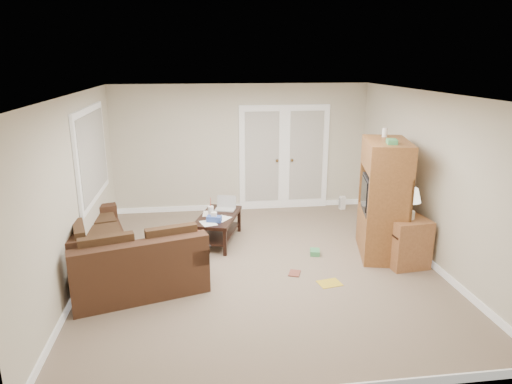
{
  "coord_description": "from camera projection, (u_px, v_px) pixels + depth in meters",
  "views": [
    {
      "loc": [
        -0.87,
        -6.09,
        2.94
      ],
      "look_at": [
        -0.05,
        0.16,
        1.1
      ],
      "focal_mm": 32.0,
      "sensor_mm": 36.0,
      "label": 1
    }
  ],
  "objects": [
    {
      "name": "floor",
      "position": [
        261.0,
        266.0,
        6.73
      ],
      "size": [
        5.5,
        5.5,
        0.0
      ],
      "primitive_type": "plane",
      "color": "gray",
      "rests_on": "ground"
    },
    {
      "name": "ceiling",
      "position": [
        262.0,
        94.0,
        6.03
      ],
      "size": [
        5.0,
        5.5,
        0.02
      ],
      "primitive_type": "cube",
      "color": "white",
      "rests_on": "wall_back"
    },
    {
      "name": "wall_left",
      "position": [
        76.0,
        191.0,
        6.07
      ],
      "size": [
        0.02,
        5.5,
        2.5
      ],
      "primitive_type": "cube",
      "color": "beige",
      "rests_on": "floor"
    },
    {
      "name": "wall_right",
      "position": [
        430.0,
        179.0,
        6.69
      ],
      "size": [
        0.02,
        5.5,
        2.5
      ],
      "primitive_type": "cube",
      "color": "beige",
      "rests_on": "floor"
    },
    {
      "name": "wall_back",
      "position": [
        242.0,
        148.0,
        9.0
      ],
      "size": [
        5.0,
        0.02,
        2.5
      ],
      "primitive_type": "cube",
      "color": "beige",
      "rests_on": "floor"
    },
    {
      "name": "wall_front",
      "position": [
        308.0,
        272.0,
        3.76
      ],
      "size": [
        5.0,
        0.02,
        2.5
      ],
      "primitive_type": "cube",
      "color": "beige",
      "rests_on": "floor"
    },
    {
      "name": "baseboards",
      "position": [
        261.0,
        263.0,
        6.71
      ],
      "size": [
        5.0,
        5.5,
        0.1
      ],
      "primitive_type": null,
      "color": "white",
      "rests_on": "floor"
    },
    {
      "name": "french_doors",
      "position": [
        284.0,
        158.0,
        9.13
      ],
      "size": [
        1.8,
        0.05,
        2.13
      ],
      "color": "white",
      "rests_on": "floor"
    },
    {
      "name": "window_left",
      "position": [
        92.0,
        154.0,
        6.94
      ],
      "size": [
        0.05,
        1.92,
        1.42
      ],
      "color": "white",
      "rests_on": "wall_left"
    },
    {
      "name": "sectional_sofa",
      "position": [
        113.0,
        254.0,
        6.38
      ],
      "size": [
        2.37,
        2.72,
        0.8
      ],
      "rotation": [
        0.0,
        0.0,
        0.28
      ],
      "color": "#44291A",
      "rests_on": "floor"
    },
    {
      "name": "coffee_table",
      "position": [
        219.0,
        227.0,
        7.59
      ],
      "size": [
        0.89,
        1.26,
        0.78
      ],
      "rotation": [
        0.0,
        0.0,
        -0.3
      ],
      "color": "black",
      "rests_on": "floor"
    },
    {
      "name": "tv_armoire",
      "position": [
        383.0,
        198.0,
        6.95
      ],
      "size": [
        0.86,
        1.23,
        1.92
      ],
      "rotation": [
        0.0,
        0.0,
        -0.23
      ],
      "color": "#92582D",
      "rests_on": "floor"
    },
    {
      "name": "side_cabinet",
      "position": [
        406.0,
        238.0,
        6.69
      ],
      "size": [
        0.61,
        0.61,
        1.18
      ],
      "rotation": [
        0.0,
        0.0,
        0.1
      ],
      "color": "#9E633A",
      "rests_on": "floor"
    },
    {
      "name": "space_heater",
      "position": [
        342.0,
        203.0,
        9.28
      ],
      "size": [
        0.12,
        0.11,
        0.27
      ],
      "primitive_type": "cube",
      "rotation": [
        0.0,
        0.0,
        0.19
      ],
      "color": "white",
      "rests_on": "floor"
    },
    {
      "name": "floor_magazine",
      "position": [
        330.0,
        283.0,
        6.22
      ],
      "size": [
        0.35,
        0.29,
        0.01
      ],
      "primitive_type": "cube",
      "rotation": [
        0.0,
        0.0,
        0.2
      ],
      "color": "gold",
      "rests_on": "floor"
    },
    {
      "name": "floor_greenbox",
      "position": [
        315.0,
        252.0,
        7.13
      ],
      "size": [
        0.18,
        0.22,
        0.08
      ],
      "primitive_type": "cube",
      "rotation": [
        0.0,
        0.0,
        -0.22
      ],
      "color": "#439459",
      "rests_on": "floor"
    },
    {
      "name": "floor_book",
      "position": [
        289.0,
        273.0,
        6.51
      ],
      "size": [
        0.22,
        0.25,
        0.02
      ],
      "primitive_type": "imported",
      "rotation": [
        0.0,
        0.0,
        -0.38
      ],
      "color": "brown",
      "rests_on": "floor"
    }
  ]
}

